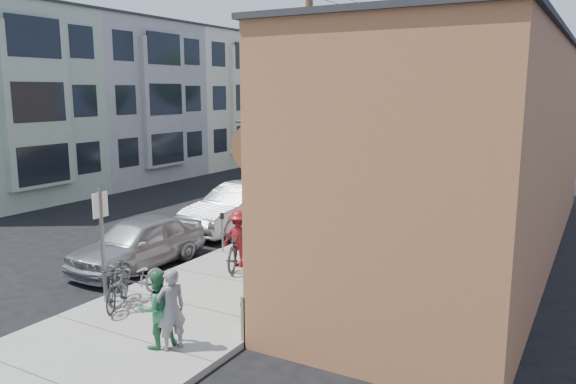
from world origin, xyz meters
The scene contains 27 objects.
ground centered at (0.00, 0.00, 0.00)m, with size 120.00×120.00×0.00m, color black.
sidewalk centered at (4.25, 11.00, 0.07)m, with size 4.50×58.00×0.15m, color gray.
cafe_building centered at (8.99, 4.99, 3.30)m, with size 6.60×20.20×6.61m.
apartment_row centered at (-11.85, 14.00, 4.50)m, with size 6.30×32.00×9.00m.
end_cap_building centered at (-2.00, 42.00, 6.00)m, with size 18.00×8.00×12.00m, color #A2A19D.
sign_post centered at (2.35, -4.83, 1.83)m, with size 0.07×0.45×2.80m.
parking_meter_near centered at (2.25, 0.09, 0.98)m, with size 0.14×0.14×1.24m.
parking_meter_far centered at (2.25, 8.72, 0.98)m, with size 0.14×0.14×1.24m.
utility_pole_near centered at (2.39, 5.56, 5.41)m, with size 3.57×0.28×10.00m.
utility_pole_far centered at (2.45, 19.66, 5.34)m, with size 1.80×0.28×10.00m.
tree_bare centered at (2.80, 5.97, 3.03)m, with size 0.24×0.24×5.77m.
tree_leafy_mid centered at (2.80, 16.78, 4.97)m, with size 3.39×3.39×6.53m.
tree_leafy_far centered at (2.80, 24.52, 6.04)m, with size 4.65×4.65×8.23m.
patio_chair_a centered at (6.17, -1.26, 0.59)m, with size 0.50×0.50×0.88m, color #0F371F, non-canonical shape.
patio_chair_b centered at (6.16, -4.07, 0.59)m, with size 0.50×0.50×0.88m, color #0F371F, non-canonical shape.
patron_grey centered at (5.44, -5.96, 0.98)m, with size 0.60×0.40×1.65m, color slate.
patron_green centered at (5.12, -6.03, 0.95)m, with size 0.78×0.61×1.60m, color #307949.
cyclist centered at (3.58, -0.91, 0.99)m, with size 1.08×0.62×1.67m, color maroon.
cyclist_bike centered at (3.58, -0.91, 0.72)m, with size 0.75×2.16×1.14m, color black.
parked_bike_a centered at (2.86, -4.91, 0.68)m, with size 0.49×1.75×1.05m, color black.
parked_bike_b centered at (2.93, -4.37, 0.64)m, with size 0.65×1.87×0.98m, color slate.
car_0 centered at (0.80, -2.12, 0.76)m, with size 1.81×4.49×1.53m, color #95979C.
car_1 centered at (0.80, 3.23, 0.86)m, with size 1.81×5.19×1.71m, color #989C9F.
car_2 centered at (0.80, 9.26, 0.85)m, with size 2.39×5.88×1.71m, color black.
car_3 centered at (0.80, 15.19, 0.69)m, with size 2.30×4.98×1.38m, color #A7A8AE.
car_4 centered at (0.80, 20.75, 0.85)m, with size 1.79×5.14×1.69m, color #A7ABAF.
bus centered at (-1.96, 26.99, 1.46)m, with size 2.45×10.47×2.92m, color white.
Camera 1 is at (12.58, -13.88, 5.22)m, focal length 35.00 mm.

